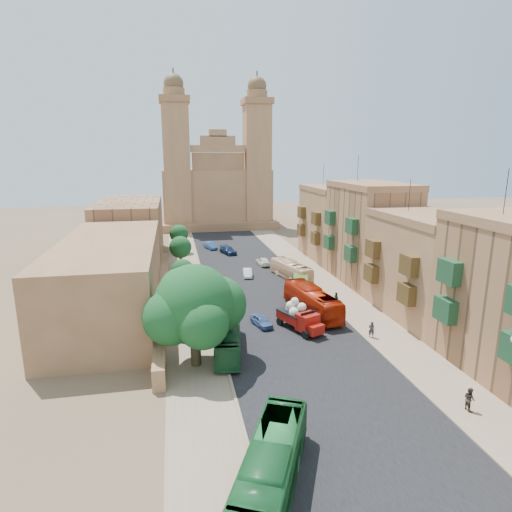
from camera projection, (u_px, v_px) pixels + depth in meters
name	position (u px, v px, depth m)	size (l,w,h in m)	color
ground	(318.00, 377.00, 34.43)	(260.00, 260.00, 0.00)	brown
road_surface	(251.00, 276.00, 63.09)	(14.00, 140.00, 0.01)	black
sidewalk_east	(312.00, 273.00, 64.86)	(5.00, 140.00, 0.01)	#897059
sidewalk_west	(186.00, 280.00, 61.32)	(5.00, 140.00, 0.01)	#897059
kerb_east	(296.00, 273.00, 64.38)	(0.25, 140.00, 0.12)	#897059
kerb_west	(203.00, 278.00, 61.77)	(0.25, 140.00, 0.12)	#897059
townhouse_b	(426.00, 266.00, 46.61)	(9.00, 14.00, 14.90)	#926542
townhouse_c	(369.00, 232.00, 59.70)	(9.00, 14.00, 17.40)	#9B6C46
townhouse_d	(333.00, 223.00, 73.25)	(9.00, 14.00, 15.90)	#926542
west_wall	(163.00, 297.00, 51.00)	(1.00, 40.00, 1.80)	#926542
west_building_low	(110.00, 278.00, 47.31)	(10.00, 28.00, 8.40)	brown
west_building_mid	(131.00, 231.00, 71.96)	(10.00, 22.00, 10.00)	#9B6C46
church	(216.00, 188.00, 107.35)	(28.00, 22.50, 36.30)	#926542
ficus_tree	(195.00, 307.00, 35.31)	(8.76, 8.06, 8.76)	#392D1C
street_tree_a	(186.00, 297.00, 43.23)	(3.36, 3.36, 5.17)	#392D1C
street_tree_b	(183.00, 271.00, 54.81)	(2.91, 2.91, 4.48)	#392D1C
street_tree_c	(180.00, 247.00, 66.15)	(3.43, 3.43, 5.27)	#392D1C
street_tree_d	(179.00, 234.00, 77.62)	(3.37, 3.37, 5.18)	#392D1C
red_truck	(300.00, 317.00, 43.37)	(3.99, 5.84, 3.24)	maroon
olive_pickup	(300.00, 282.00, 57.14)	(3.04, 4.69, 1.79)	#3D5720
bus_green_south	(270.00, 470.00, 22.18)	(2.47, 10.55, 2.94)	#1C6731
bus_green_north	(228.00, 338.00, 38.65)	(2.18, 9.33, 2.60)	#1C5228
bus_red_east	(312.00, 301.00, 47.90)	(2.48, 10.59, 2.95)	#A61E06
bus_cream_east	(291.00, 270.00, 61.65)	(2.13, 9.09, 2.53)	beige
car_blue_a	(262.00, 321.00, 44.56)	(1.34, 3.34, 1.14)	#3E5A93
car_white_a	(248.00, 273.00, 62.81)	(1.21, 3.48, 1.15)	white
car_cream	(297.00, 296.00, 52.63)	(1.86, 4.03, 1.12)	#CBB392
car_dkblue	(228.00, 250.00, 77.39)	(1.87, 4.60, 1.34)	#0F2243
car_white_b	(263.00, 261.00, 69.22)	(1.56, 3.88, 1.32)	white
car_blue_b	(210.00, 245.00, 81.49)	(1.40, 4.01, 1.32)	#2A5292
pedestrian_a	(371.00, 329.00, 41.75)	(0.60, 0.39, 1.64)	#2C2A2D
pedestrian_b	(469.00, 399.00, 29.77)	(0.82, 0.64, 1.70)	#342C25
pedestrian_c	(336.00, 299.00, 50.23)	(1.04, 0.43, 1.78)	#343437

